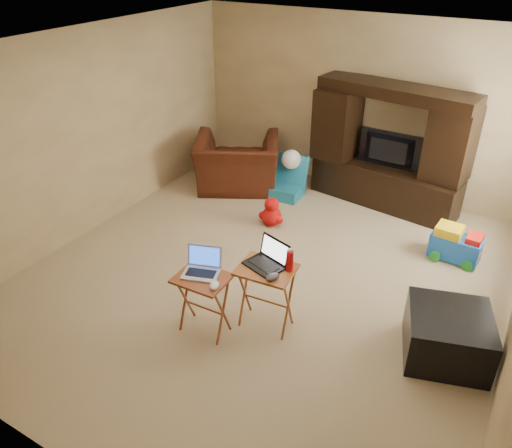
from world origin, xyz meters
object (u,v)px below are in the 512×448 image
Objects in this scene: child_rocker at (286,178)px; push_toy at (456,244)px; ottoman at (447,336)px; laptop_right at (264,256)px; tray_table_left at (204,304)px; laptop_left at (200,264)px; water_bottle at (290,261)px; plush_toy at (272,211)px; recliner at (237,164)px; television at (388,151)px; tray_table_right at (266,297)px; entertainment_center at (389,148)px; mouse_left at (214,285)px; mouse_right at (273,277)px.

child_rocker reaches higher than push_toy.
laptop_right is at bearing -165.02° from ottoman.
laptop_right is at bearing -119.66° from push_toy.
child_rocker is at bearing 100.48° from tray_table_left.
water_bottle reaches higher than laptop_left.
push_toy reaches higher than plush_toy.
recliner is 3.29m from push_toy.
water_bottle reaches higher than child_rocker.
plush_toy is 2.83m from ottoman.
television is at bearing 60.21° from laptop_left.
recliner is 2.10× the size of push_toy.
recliner is at bearing 122.54° from tray_table_right.
television reaches higher than ottoman.
tray_table_right is at bearing -84.97° from entertainment_center.
laptop_right is at bearing 18.99° from laptop_left.
mouse_right reaches higher than mouse_left.
child_rocker is at bearing 105.19° from mouse_left.
recliner is 2.97× the size of plush_toy.
television is at bearing 146.67° from push_toy.
ottoman reaches higher than plush_toy.
recliner is at bearing 114.68° from tray_table_left.
mouse_left is at bearing 90.63° from recliner.
child_rocker reaches higher than ottoman.
mouse_right is at bearing 37.12° from mouse_left.
laptop_right is at bearing 140.53° from mouse_right.
child_rocker is 2.88× the size of water_bottle.
mouse_right is at bearing -47.36° from tray_table_right.
recliner reaches higher than plush_toy.
ottoman is at bearing 121.67° from television.
laptop_right is 2.76× the size of mouse_left.
laptop_left is at bearing -92.98° from entertainment_center.
mouse_right is (1.24, -2.71, 0.41)m from child_rocker.
plush_toy is 2.17m from tray_table_left.
television is at bearing 167.25° from recliner.
entertainment_center is 3.28× the size of tray_table_left.
mouse_right is at bearing -114.80° from push_toy.
recliner is at bearing 150.06° from ottoman.
recliner is 5.76× the size of water_bottle.
child_rocker is 3.03m from tray_table_left.
television is 4.13× the size of water_bottle.
plush_toy is 2.02m from laptop_right.
plush_toy is 1.22× the size of laptop_left.
entertainment_center is at bearing 51.36° from plush_toy.
tray_table_left is 0.77m from mouse_right.
water_bottle reaches higher than mouse_right.
ottoman is (2.74, -2.13, -0.07)m from child_rocker.
laptop_left is at bearing -79.54° from plush_toy.
entertainment_center is at bearing 168.40° from recliner.
recliner reaches higher than mouse_left.
tray_table_left is (-0.66, -3.47, -0.54)m from entertainment_center.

